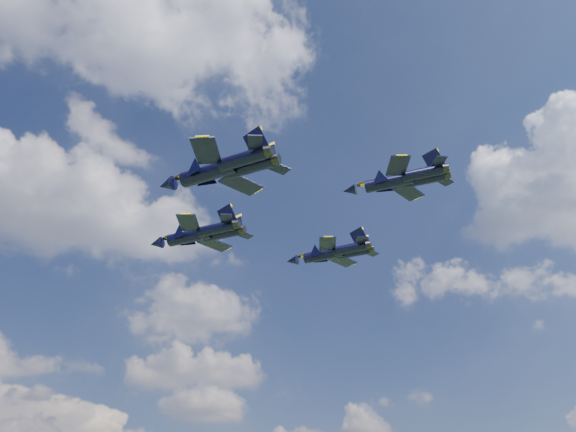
# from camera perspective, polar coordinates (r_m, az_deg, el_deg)

# --- Properties ---
(jet_lead) EXTENTS (16.21, 14.99, 4.25)m
(jet_lead) POSITION_cam_1_polar(r_m,az_deg,el_deg) (91.08, -10.24, -2.07)
(jet_lead) COLOR black
(jet_left) EXTENTS (15.65, 15.33, 4.22)m
(jet_left) POSITION_cam_1_polar(r_m,az_deg,el_deg) (70.01, -8.43, 4.32)
(jet_left) COLOR black
(jet_right) EXTENTS (15.13, 14.32, 4.01)m
(jet_right) POSITION_cam_1_polar(r_m,az_deg,el_deg) (98.25, 3.37, -3.96)
(jet_right) COLOR black
(jet_slot) EXTENTS (13.86, 12.42, 3.59)m
(jet_slot) POSITION_cam_1_polar(r_m,az_deg,el_deg) (75.91, 9.87, 3.37)
(jet_slot) COLOR black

